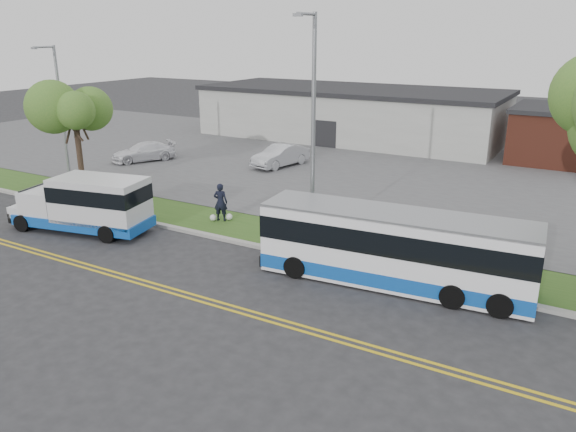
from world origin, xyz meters
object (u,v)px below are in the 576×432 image
Objects in this scene: streetlight_near at (313,124)px; shuttle_bus at (88,203)px; streetlight_far at (60,106)px; transit_bus at (394,248)px; parked_car_a at (280,156)px; tree_west at (74,104)px; pedestrian at (221,202)px; parked_car_b at (144,152)px.

streetlight_near is 11.01m from shuttle_bus.
streetlight_far is (-19.00, 2.69, -0.76)m from streetlight_near.
parked_car_a is (-13.12, 13.89, -0.55)m from transit_bus.
tree_west is at bearing -28.98° from streetlight_far.
tree_west is 0.86× the size of streetlight_far.
tree_west is 10.69m from pedestrian.
shuttle_bus is at bearing -26.21° from parked_car_b.
tree_west is at bearing 130.22° from shuttle_bus.
pedestrian is (-5.13, 0.33, -4.20)m from streetlight_near.
streetlight_near is 6.64m from pedestrian.
shuttle_bus is 14.23m from transit_bus.
streetlight_far reaches higher than parked_car_a.
shuttle_bus is 1.57× the size of parked_car_a.
streetlight_far is at bearing -127.03° from parked_car_a.
streetlight_far is at bearing 171.95° from streetlight_near.
parked_car_b is at bearing 155.00° from streetlight_near.
shuttle_bus reaches higher than parked_car_a.
parked_car_a reaches higher than parked_car_b.
parked_car_b is at bearing -147.82° from parked_car_a.
tree_west is 3.71× the size of pedestrian.
shuttle_bus is (9.39, -6.43, -3.09)m from streetlight_far.
streetlight_far is (-4.00, 2.22, -0.65)m from tree_west.
tree_west reaches higher than parked_car_b.
parked_car_b is (-2.87, 7.86, -4.37)m from tree_west.
transit_bus reaches higher than parked_car_b.
transit_bus is (23.53, -4.82, -3.09)m from streetlight_far.
shuttle_bus is 0.70× the size of transit_bus.
parked_car_a is at bearing -93.48° from pedestrian.
shuttle_bus is 1.57× the size of parked_car_b.
streetlight_near is (15.00, -0.47, 0.11)m from tree_west.
tree_west is at bearing -107.68° from parked_car_a.
streetlight_near is 1.19× the size of streetlight_far.
parked_car_a is at bearing 60.44° from tree_west.
transit_bus is at bearing -11.57° from streetlight_far.
streetlight_far is 0.80× the size of transit_bus.
shuttle_bus is at bearing -38.06° from tree_west.
streetlight_far is 4.29× the size of pedestrian.
streetlight_near reaches higher than tree_west.
streetlight_near reaches higher than pedestrian.
streetlight_far is 6.86m from parked_car_b.
tree_west reaches higher than shuttle_bus.
transit_bus reaches higher than parked_car_a.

